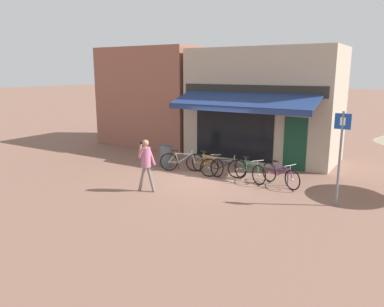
# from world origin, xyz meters

# --- Properties ---
(ground_plane) EXTENTS (160.00, 160.00, 0.00)m
(ground_plane) POSITION_xyz_m (0.00, 0.00, 0.00)
(ground_plane) COLOR brown
(shop_front) EXTENTS (6.50, 4.58, 4.82)m
(shop_front) POSITION_xyz_m (0.60, 4.40, 2.41)
(shop_front) COLOR tan
(shop_front) RESTS_ON ground_plane
(neighbour_building) EXTENTS (5.35, 4.00, 5.02)m
(neighbour_building) POSITION_xyz_m (-5.52, 4.92, 2.51)
(neighbour_building) COLOR #8E5647
(neighbour_building) RESTS_ON ground_plane
(bike_rack_rail) EXTENTS (4.57, 0.04, 0.57)m
(bike_rack_rail) POSITION_xyz_m (0.76, 0.73, 0.49)
(bike_rack_rail) COLOR #47494F
(bike_rack_rail) RESTS_ON ground_plane
(bicycle_silver) EXTENTS (1.61, 0.81, 0.86)m
(bicycle_silver) POSITION_xyz_m (-1.15, 0.46, 0.38)
(bicycle_silver) COLOR black
(bicycle_silver) RESTS_ON ground_plane
(bicycle_orange) EXTENTS (1.75, 0.75, 0.86)m
(bicycle_orange) POSITION_xyz_m (-0.11, 0.65, 0.38)
(bicycle_orange) COLOR black
(bicycle_orange) RESTS_ON ground_plane
(bicycle_black) EXTENTS (1.65, 0.75, 0.83)m
(bicycle_black) POSITION_xyz_m (0.63, 0.51, 0.37)
(bicycle_black) COLOR black
(bicycle_black) RESTS_ON ground_plane
(bicycle_green) EXTENTS (1.56, 0.88, 0.85)m
(bicycle_green) POSITION_xyz_m (1.65, 0.57, 0.38)
(bicycle_green) COLOR black
(bicycle_green) RESTS_ON ground_plane
(bicycle_purple) EXTENTS (1.63, 0.89, 0.83)m
(bicycle_purple) POSITION_xyz_m (2.76, 0.62, 0.38)
(bicycle_purple) COLOR black
(bicycle_purple) RESTS_ON ground_plane
(pedestrian_adult) EXTENTS (0.58, 0.51, 1.72)m
(pedestrian_adult) POSITION_xyz_m (-0.74, -2.26, 1.07)
(pedestrian_adult) COLOR slate
(pedestrian_adult) RESTS_ON ground_plane
(litter_bin) EXTENTS (0.54, 0.54, 0.97)m
(litter_bin) POSITION_xyz_m (-2.07, 0.69, 0.49)
(litter_bin) COLOR #515459
(litter_bin) RESTS_ON ground_plane
(parking_sign) EXTENTS (0.44, 0.07, 2.76)m
(parking_sign) POSITION_xyz_m (4.80, -0.44, 1.67)
(parking_sign) COLOR slate
(parking_sign) RESTS_ON ground_plane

